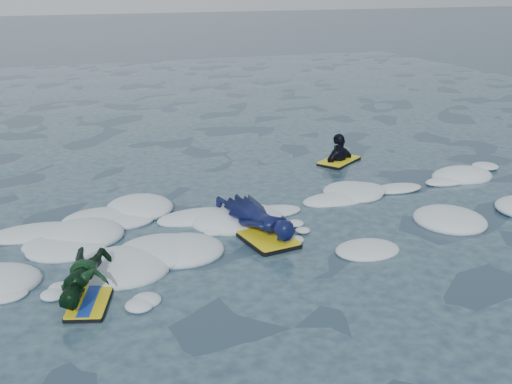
% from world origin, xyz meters
% --- Properties ---
extents(ground, '(120.00, 120.00, 0.00)m').
position_xyz_m(ground, '(0.00, 0.00, 0.00)').
color(ground, '#1A3340').
rests_on(ground, ground).
extents(foam_band, '(12.00, 3.10, 0.30)m').
position_xyz_m(foam_band, '(0.00, 1.03, 0.00)').
color(foam_band, white).
rests_on(foam_band, ground).
extents(prone_woman_unit, '(0.95, 1.83, 0.46)m').
position_xyz_m(prone_woman_unit, '(0.59, 0.64, 0.23)').
color(prone_woman_unit, black).
rests_on(prone_woman_unit, ground).
extents(prone_child_unit, '(0.99, 1.33, 0.47)m').
position_xyz_m(prone_child_unit, '(-2.00, -0.54, 0.24)').
color(prone_child_unit, black).
rests_on(prone_child_unit, ground).
extents(waiting_rider_unit, '(1.11, 0.99, 1.46)m').
position_xyz_m(waiting_rider_unit, '(3.47, 3.57, -0.11)').
color(waiting_rider_unit, black).
rests_on(waiting_rider_unit, ground).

